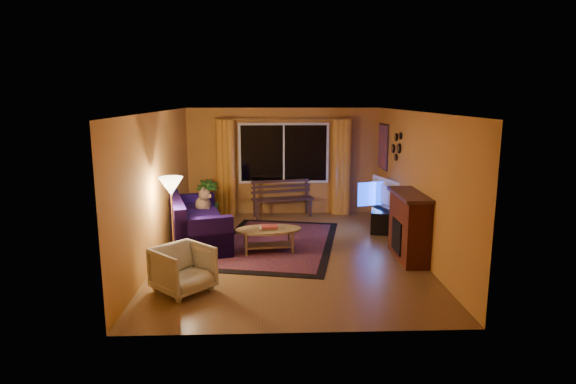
{
  "coord_description": "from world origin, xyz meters",
  "views": [
    {
      "loc": [
        -0.32,
        -8.26,
        2.75
      ],
      "look_at": [
        0.0,
        0.3,
        1.05
      ],
      "focal_mm": 30.0,
      "sensor_mm": 36.0,
      "label": 1
    }
  ],
  "objects_px": {
    "bench": "(283,208)",
    "coffee_table": "(268,240)",
    "sofa": "(197,219)",
    "floor_lamp": "(173,221)",
    "armchair": "(183,267)",
    "tv_console": "(380,218)"
  },
  "relations": [
    {
      "from": "floor_lamp",
      "to": "tv_console",
      "type": "bearing_deg",
      "value": 26.81
    },
    {
      "from": "bench",
      "to": "floor_lamp",
      "type": "height_order",
      "value": "floor_lamp"
    },
    {
      "from": "sofa",
      "to": "floor_lamp",
      "type": "bearing_deg",
      "value": -115.99
    },
    {
      "from": "floor_lamp",
      "to": "tv_console",
      "type": "distance_m",
      "value": 4.45
    },
    {
      "from": "bench",
      "to": "sofa",
      "type": "height_order",
      "value": "sofa"
    },
    {
      "from": "armchair",
      "to": "coffee_table",
      "type": "bearing_deg",
      "value": 9.51
    },
    {
      "from": "armchair",
      "to": "floor_lamp",
      "type": "xyz_separation_m",
      "value": [
        -0.37,
        1.22,
        0.36
      ]
    },
    {
      "from": "bench",
      "to": "coffee_table",
      "type": "bearing_deg",
      "value": -110.5
    },
    {
      "from": "sofa",
      "to": "tv_console",
      "type": "distance_m",
      "value": 3.82
    },
    {
      "from": "sofa",
      "to": "coffee_table",
      "type": "xyz_separation_m",
      "value": [
        1.36,
        -0.63,
        -0.25
      ]
    },
    {
      "from": "armchair",
      "to": "coffee_table",
      "type": "xyz_separation_m",
      "value": [
        1.21,
        1.75,
        -0.15
      ]
    },
    {
      "from": "coffee_table",
      "to": "bench",
      "type": "bearing_deg",
      "value": 82.83
    },
    {
      "from": "sofa",
      "to": "tv_console",
      "type": "height_order",
      "value": "sofa"
    },
    {
      "from": "armchair",
      "to": "tv_console",
      "type": "relative_size",
      "value": 0.68
    },
    {
      "from": "bench",
      "to": "sofa",
      "type": "relative_size",
      "value": 0.62
    },
    {
      "from": "bench",
      "to": "tv_console",
      "type": "height_order",
      "value": "tv_console"
    },
    {
      "from": "bench",
      "to": "sofa",
      "type": "xyz_separation_m",
      "value": [
        -1.69,
        -1.95,
        0.25
      ]
    },
    {
      "from": "sofa",
      "to": "floor_lamp",
      "type": "xyz_separation_m",
      "value": [
        -0.22,
        -1.16,
        0.27
      ]
    },
    {
      "from": "armchair",
      "to": "bench",
      "type": "bearing_deg",
      "value": 24.68
    },
    {
      "from": "sofa",
      "to": "armchair",
      "type": "relative_size",
      "value": 3.11
    },
    {
      "from": "bench",
      "to": "tv_console",
      "type": "distance_m",
      "value": 2.32
    },
    {
      "from": "armchair",
      "to": "tv_console",
      "type": "xyz_separation_m",
      "value": [
        3.58,
        3.21,
        -0.14
      ]
    }
  ]
}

